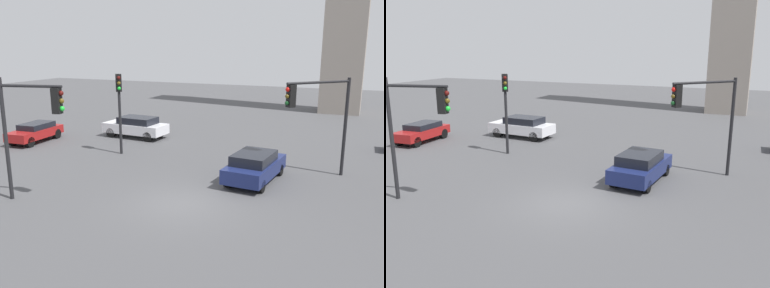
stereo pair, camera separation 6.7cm
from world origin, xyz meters
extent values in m
plane|color=#4C4C4F|center=(0.00, 0.00, 0.00)|extent=(98.68, 98.68, 0.00)
cylinder|color=black|center=(-6.60, 5.76, 2.34)|extent=(0.16, 0.16, 4.69)
cube|color=black|center=(-6.60, 5.76, 4.19)|extent=(0.45, 0.45, 1.00)
sphere|color=#4C0F0C|center=(-6.48, 5.61, 4.49)|extent=(0.20, 0.20, 0.20)
sphere|color=#594714|center=(-6.48, 5.61, 4.19)|extent=(0.20, 0.20, 0.20)
sphere|color=green|center=(-6.48, 5.61, 3.89)|extent=(0.20, 0.20, 0.20)
cylinder|color=black|center=(5.70, 6.63, 2.41)|extent=(0.16, 0.16, 4.81)
cylinder|color=black|center=(4.50, 5.33, 4.65)|extent=(2.50, 2.67, 0.12)
cube|color=black|center=(3.46, 4.22, 4.10)|extent=(0.45, 0.45, 1.00)
sphere|color=red|center=(3.33, 4.08, 4.40)|extent=(0.20, 0.20, 0.20)
sphere|color=#594714|center=(3.33, 4.08, 4.10)|extent=(0.20, 0.20, 0.20)
sphere|color=#14471E|center=(3.33, 4.08, 3.80)|extent=(0.20, 0.20, 0.20)
cylinder|color=black|center=(-6.75, -2.33, 2.54)|extent=(0.16, 0.16, 5.07)
cylinder|color=black|center=(-5.47, -2.04, 4.75)|extent=(2.59, 0.70, 0.12)
cube|color=black|center=(-4.43, -1.80, 4.20)|extent=(0.38, 0.38, 1.00)
sphere|color=#4C0F0C|center=(-4.24, -1.75, 4.50)|extent=(0.20, 0.20, 0.20)
sphere|color=#594714|center=(-4.24, -1.75, 4.20)|extent=(0.20, 0.20, 0.20)
sphere|color=green|center=(-4.24, -1.75, 3.90)|extent=(0.20, 0.20, 0.20)
cube|color=silver|center=(-8.15, 9.92, 0.66)|extent=(4.52, 2.05, 0.66)
cube|color=black|center=(-7.92, 9.91, 1.20)|extent=(2.56, 1.73, 0.50)
cylinder|color=black|center=(-9.69, 9.25, 0.34)|extent=(0.69, 0.36, 0.67)
cylinder|color=black|center=(-9.61, 10.75, 0.34)|extent=(0.69, 0.36, 0.67)
cylinder|color=black|center=(-6.68, 9.10, 0.34)|extent=(0.69, 0.36, 0.67)
cylinder|color=black|center=(-6.60, 10.59, 0.34)|extent=(0.69, 0.36, 0.67)
cube|color=navy|center=(2.00, 4.03, 0.62)|extent=(2.16, 4.22, 0.66)
cube|color=black|center=(1.98, 3.83, 1.17)|extent=(1.79, 2.41, 0.51)
cylinder|color=black|center=(1.36, 5.48, 0.29)|extent=(0.38, 0.60, 0.58)
cylinder|color=black|center=(2.86, 5.35, 0.29)|extent=(0.38, 0.60, 0.58)
cylinder|color=black|center=(1.13, 2.71, 0.29)|extent=(0.38, 0.60, 0.58)
cylinder|color=black|center=(2.63, 2.59, 0.29)|extent=(0.38, 0.60, 0.58)
cube|color=maroon|center=(-13.52, 6.03, 0.61)|extent=(1.93, 4.08, 0.56)
cube|color=black|center=(-13.53, 6.23, 1.05)|extent=(1.60, 2.33, 0.41)
cylinder|color=black|center=(-12.75, 4.74, 0.33)|extent=(0.34, 0.69, 0.66)
cylinder|color=black|center=(-14.07, 4.63, 0.33)|extent=(0.34, 0.69, 0.66)
cylinder|color=black|center=(-12.96, 7.43, 0.33)|extent=(0.34, 0.69, 0.66)
cylinder|color=black|center=(-14.28, 7.32, 0.33)|extent=(0.34, 0.69, 0.66)
camera|label=1|loc=(6.71, -14.20, 6.32)|focal=38.41mm
camera|label=2|loc=(6.77, -14.17, 6.32)|focal=38.41mm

